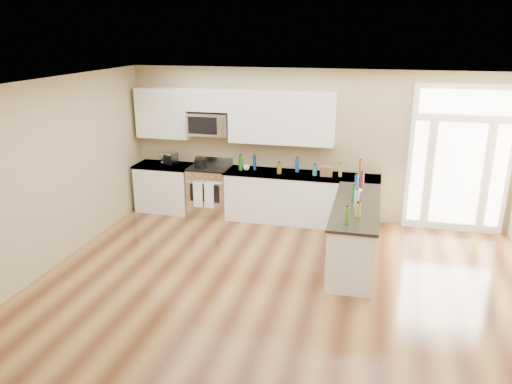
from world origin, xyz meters
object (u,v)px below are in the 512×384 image
peninsula_cabinet (355,235)px  toaster_oven (170,158)px  stockpot (200,163)px  kitchen_range (210,190)px

peninsula_cabinet → toaster_oven: bearing=157.9°
stockpot → toaster_oven: size_ratio=0.83×
stockpot → toaster_oven: 0.68m
toaster_oven → peninsula_cabinet: bearing=1.7°
peninsula_cabinet → kitchen_range: size_ratio=2.15×
kitchen_range → peninsula_cabinet: bearing=-26.9°
stockpot → peninsula_cabinet: bearing=-24.9°
peninsula_cabinet → kitchen_range: kitchen_range is taller
peninsula_cabinet → stockpot: 3.38m
peninsula_cabinet → stockpot: size_ratio=10.19×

